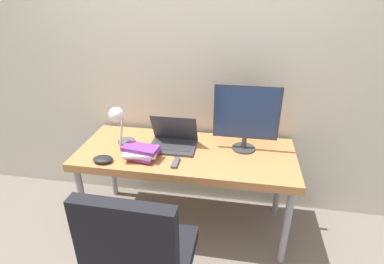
% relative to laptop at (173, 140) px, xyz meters
% --- Properties ---
extents(ground_plane, '(12.00, 12.00, 0.00)m').
position_rel_laptop_xyz_m(ground_plane, '(0.11, -0.39, -0.76)').
color(ground_plane, '#70665B').
extents(wall_back, '(8.00, 0.05, 2.60)m').
position_rel_laptop_xyz_m(wall_back, '(0.11, 0.34, 0.54)').
color(wall_back, beige).
rests_on(wall_back, ground_plane).
extents(desk, '(1.63, 0.67, 0.71)m').
position_rel_laptop_xyz_m(desk, '(0.11, -0.06, -0.11)').
color(desk, '#B77542').
rests_on(desk, ground_plane).
extents(laptop, '(0.35, 0.26, 0.25)m').
position_rel_laptop_xyz_m(laptop, '(0.00, 0.00, 0.00)').
color(laptop, '#38383D').
rests_on(laptop, desk).
extents(monitor, '(0.48, 0.18, 0.50)m').
position_rel_laptop_xyz_m(monitor, '(0.54, 0.05, 0.22)').
color(monitor, '#333338').
rests_on(monitor, desk).
extents(desk_lamp, '(0.14, 0.25, 0.35)m').
position_rel_laptop_xyz_m(desk_lamp, '(-0.38, -0.10, 0.18)').
color(desk_lamp, '#4C4C51').
rests_on(desk_lamp, desk).
extents(office_chair, '(0.62, 0.64, 1.04)m').
position_rel_laptop_xyz_m(office_chair, '(0.04, -0.97, -0.18)').
color(office_chair, black).
rests_on(office_chair, ground_plane).
extents(book_stack, '(0.27, 0.22, 0.09)m').
position_rel_laptop_xyz_m(book_stack, '(-0.18, -0.21, -0.01)').
color(book_stack, '#B2382D').
rests_on(book_stack, desk).
extents(tv_remote, '(0.04, 0.13, 0.02)m').
position_rel_laptop_xyz_m(tv_remote, '(0.07, -0.25, -0.04)').
color(tv_remote, '#4C4C51').
rests_on(tv_remote, desk).
extents(game_controller, '(0.14, 0.11, 0.04)m').
position_rel_laptop_xyz_m(game_controller, '(-0.44, -0.31, -0.03)').
color(game_controller, black).
rests_on(game_controller, desk).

